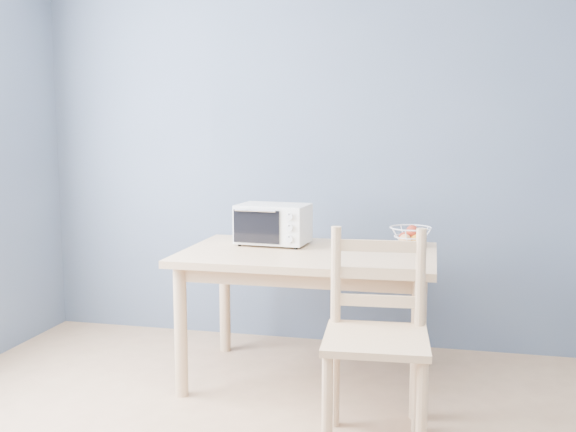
% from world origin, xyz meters
% --- Properties ---
extents(room, '(4.01, 4.51, 2.61)m').
position_xyz_m(room, '(0.00, 0.00, 1.30)').
color(room, tan).
rests_on(room, ground).
extents(dining_table, '(1.40, 0.90, 0.75)m').
position_xyz_m(dining_table, '(0.00, 1.52, 0.65)').
color(dining_table, tan).
rests_on(dining_table, ground).
extents(toaster_oven, '(0.43, 0.32, 0.24)m').
position_xyz_m(toaster_oven, '(-0.26, 1.68, 0.88)').
color(toaster_oven, silver).
rests_on(toaster_oven, dining_table).
extents(fruit_basket, '(0.29, 0.29, 0.12)m').
position_xyz_m(fruit_basket, '(0.55, 1.81, 0.81)').
color(fruit_basket, white).
rests_on(fruit_basket, dining_table).
extents(dining_chair, '(0.48, 0.48, 0.97)m').
position_xyz_m(dining_chair, '(0.45, 0.85, 0.48)').
color(dining_chair, tan).
rests_on(dining_chair, ground).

